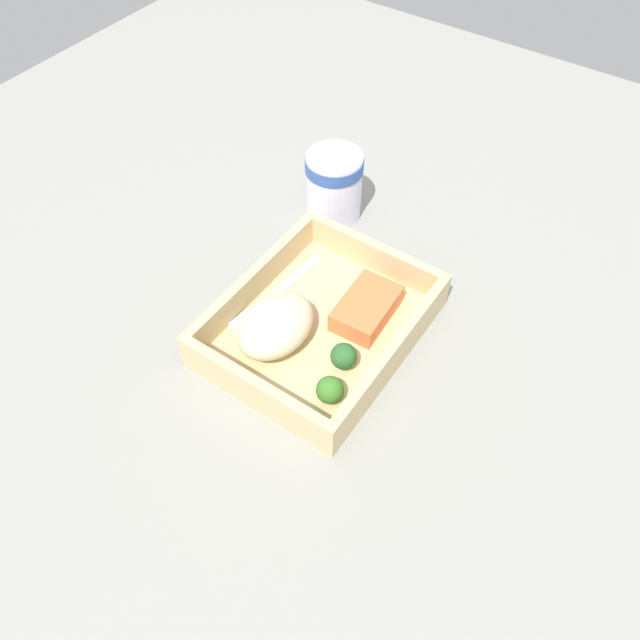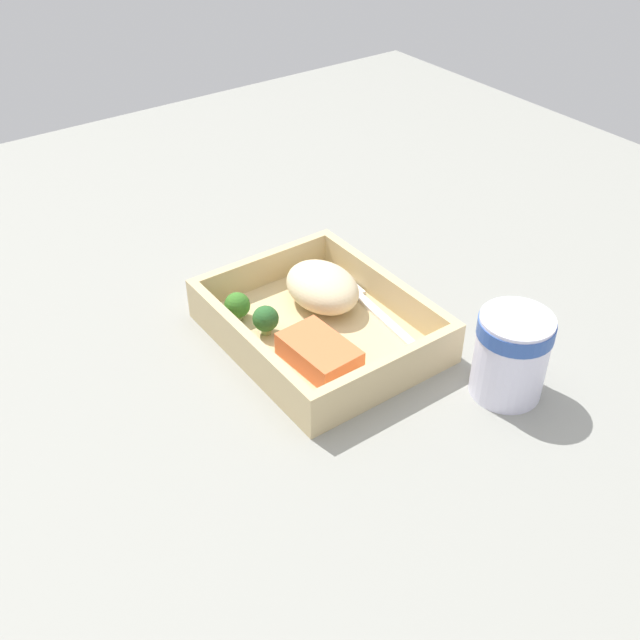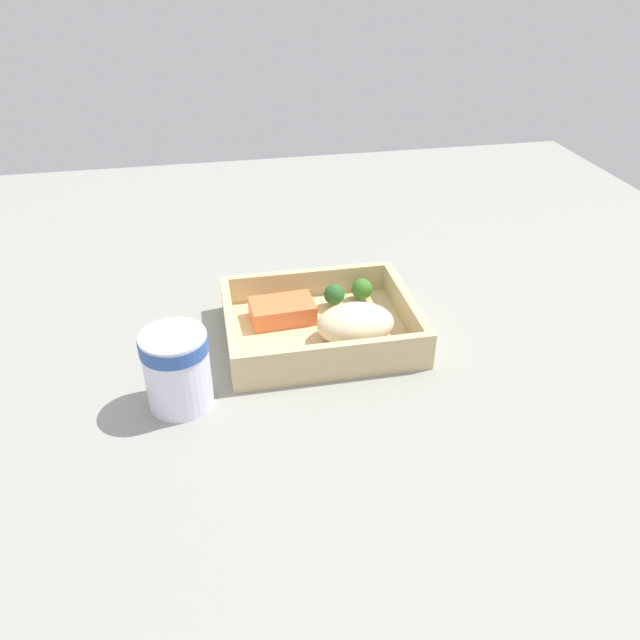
% 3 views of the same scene
% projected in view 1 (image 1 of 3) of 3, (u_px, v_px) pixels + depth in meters
% --- Properties ---
extents(ground_plane, '(1.60, 1.60, 0.02)m').
position_uv_depth(ground_plane, '(320.00, 339.00, 0.78)').
color(ground_plane, gray).
extents(takeout_tray, '(0.26, 0.21, 0.01)m').
position_uv_depth(takeout_tray, '(320.00, 331.00, 0.77)').
color(takeout_tray, '#CFB682').
rests_on(takeout_tray, ground_plane).
extents(tray_rim, '(0.26, 0.21, 0.04)m').
position_uv_depth(tray_rim, '(320.00, 317.00, 0.74)').
color(tray_rim, '#CFB682').
rests_on(tray_rim, takeout_tray).
extents(salmon_fillet, '(0.09, 0.06, 0.03)m').
position_uv_depth(salmon_fillet, '(367.00, 308.00, 0.76)').
color(salmon_fillet, orange).
rests_on(salmon_fillet, takeout_tray).
extents(mashed_potatoes, '(0.11, 0.08, 0.05)m').
position_uv_depth(mashed_potatoes, '(276.00, 325.00, 0.73)').
color(mashed_potatoes, beige).
rests_on(mashed_potatoes, takeout_tray).
extents(broccoli_floret_1, '(0.03, 0.03, 0.03)m').
position_uv_depth(broccoli_floret_1, '(330.00, 390.00, 0.68)').
color(broccoli_floret_1, '#8BA167').
rests_on(broccoli_floret_1, takeout_tray).
extents(broccoli_floret_2, '(0.03, 0.03, 0.04)m').
position_uv_depth(broccoli_floret_2, '(344.00, 357.00, 0.71)').
color(broccoli_floret_2, '#7A9B59').
rests_on(broccoli_floret_2, takeout_tray).
extents(fork, '(0.16, 0.03, 0.00)m').
position_uv_depth(fork, '(273.00, 297.00, 0.79)').
color(fork, white).
rests_on(fork, takeout_tray).
extents(paper_cup, '(0.08, 0.08, 0.10)m').
position_uv_depth(paper_cup, '(334.00, 183.00, 0.87)').
color(paper_cup, white).
rests_on(paper_cup, ground_plane).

